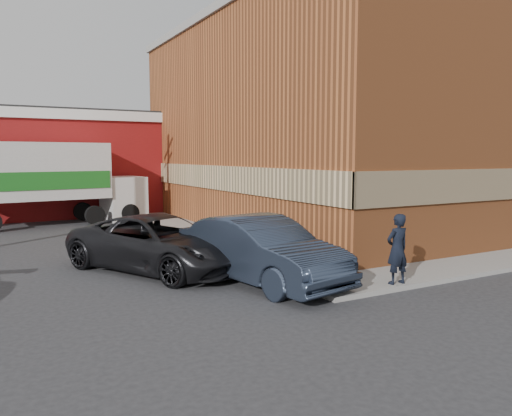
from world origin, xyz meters
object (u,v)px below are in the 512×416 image
box_truck (56,178)px  warehouse (5,163)px  brick_building (347,125)px  suv_a (160,243)px  sedan (260,250)px  man (397,249)px

box_truck → warehouse: bearing=102.8°
brick_building → suv_a: 13.41m
brick_building → suv_a: size_ratio=3.27×
sedan → box_truck: (-3.06, 13.88, 1.35)m
warehouse → sedan: warehouse is taller
brick_building → box_truck: (-12.62, 5.41, -2.49)m
sedan → suv_a: 3.10m
brick_building → suv_a: bearing=-152.4°
man → sedan: (-2.63, 2.07, -0.14)m
warehouse → sedan: size_ratio=3.20×
sedan → warehouse: bearing=93.7°
warehouse → suv_a: bearing=-79.5°
warehouse → box_truck: size_ratio=2.07×
brick_building → sedan: (-9.56, -8.47, -3.84)m
sedan → box_truck: size_ratio=0.65×
brick_building → warehouse: size_ratio=1.12×
brick_building → sedan: size_ratio=3.58×
brick_building → suv_a: brick_building is taller
man → box_truck: box_truck is taller
sedan → suv_a: size_ratio=0.91×
suv_a → box_truck: box_truck is taller
brick_building → man: brick_building is taller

